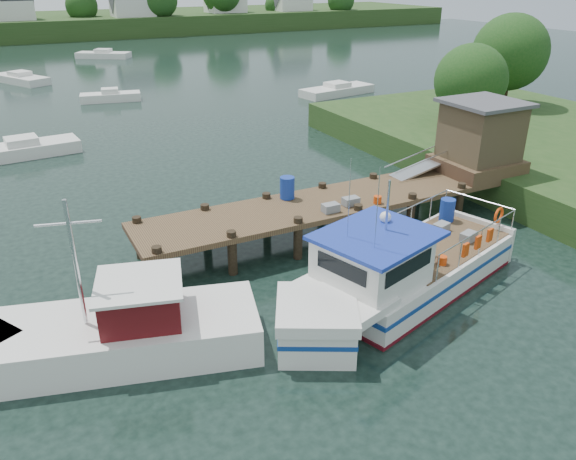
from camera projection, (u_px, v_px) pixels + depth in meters
name	position (u px, v px, depth m)	size (l,w,h in m)	color
ground_plane	(293.00, 241.00, 21.41)	(160.00, 160.00, 0.00)	black
far_shore	(47.00, 22.00, 86.98)	(140.00, 42.55, 9.22)	#29441B
dock	(433.00, 161.00, 23.18)	(16.60, 3.00, 4.78)	#4F3B25
lobster_boat	(395.00, 274.00, 17.27)	(10.12, 5.39, 4.92)	silver
work_boat	(107.00, 333.00, 14.76)	(8.64, 4.46, 4.54)	silver
moored_far	(103.00, 55.00, 65.72)	(6.26, 5.06, 1.04)	silver
moored_a	(23.00, 149.00, 31.02)	(6.02, 2.52, 1.08)	silver
moored_b	(111.00, 96.00, 44.09)	(4.75, 2.36, 1.00)	silver
moored_c	(337.00, 90.00, 46.40)	(6.73, 3.27, 1.02)	silver
moored_d	(21.00, 79.00, 51.21)	(4.75, 6.45, 1.05)	silver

